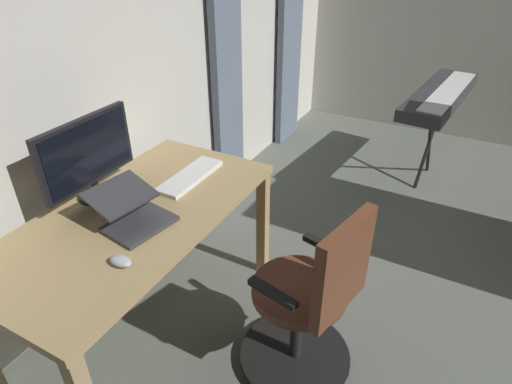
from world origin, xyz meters
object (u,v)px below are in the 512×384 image
piano_keyboard (440,97)px  computer_keyboard (190,176)px  office_chair (310,305)px  computer_monitor (88,155)px  computer_mouse (121,261)px  laptop (133,213)px  desk (136,228)px

piano_keyboard → computer_keyboard: bearing=-20.1°
office_chair → computer_monitor: bearing=108.8°
office_chair → computer_mouse: size_ratio=9.54×
office_chair → laptop: size_ratio=2.62×
office_chair → computer_keyboard: office_chair is taller
desk → computer_monitor: computer_monitor is taller
desk → laptop: (0.06, 0.06, 0.15)m
computer_mouse → piano_keyboard: 2.84m
computer_mouse → computer_keyboard: bearing=-166.8°
computer_monitor → piano_keyboard: (-2.39, 1.29, -0.24)m
computer_monitor → laptop: computer_monitor is taller
laptop → computer_mouse: size_ratio=3.64×
office_chair → piano_keyboard: 2.29m
computer_keyboard → computer_mouse: size_ratio=4.32×
laptop → piano_keyboard: bearing=167.7°
office_chair → desk: bearing=112.1°
desk → computer_mouse: computer_mouse is taller
computer_monitor → computer_keyboard: bearing=140.4°
desk → piano_keyboard: size_ratio=1.13×
computer_mouse → piano_keyboard: (-2.72, 0.82, -0.03)m
laptop → piano_keyboard: (-2.47, 0.97, -0.06)m
computer_keyboard → piano_keyboard: 2.25m
computer_keyboard → computer_mouse: (0.69, 0.16, 0.01)m
office_chair → computer_mouse: office_chair is taller
piano_keyboard → desk: bearing=-17.3°
desk → piano_keyboard: bearing=156.9°
computer_mouse → piano_keyboard: bearing=163.2°
office_chair → computer_keyboard: bearing=85.7°
piano_keyboard → computer_monitor: bearing=-22.4°
computer_monitor → laptop: 0.37m
desk → computer_keyboard: (-0.39, 0.05, 0.10)m
computer_monitor → computer_keyboard: 0.52m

